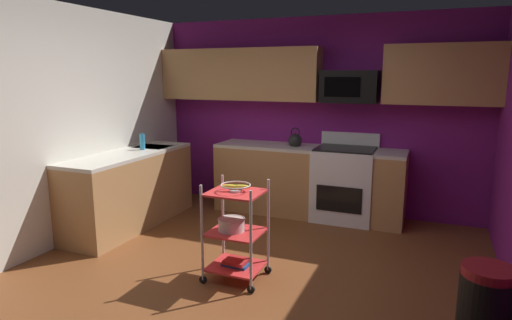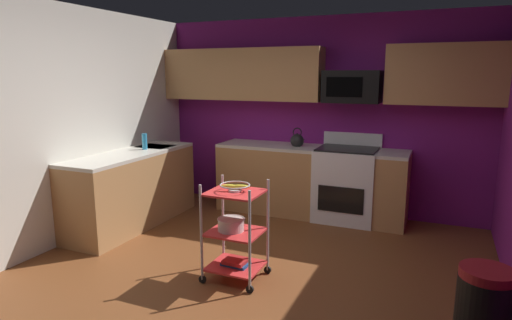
% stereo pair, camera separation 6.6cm
% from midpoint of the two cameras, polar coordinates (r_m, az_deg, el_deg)
% --- Properties ---
extents(floor, '(4.40, 4.80, 0.04)m').
position_cam_midpoint_polar(floor, '(4.13, -2.19, -15.83)').
color(floor, brown).
rests_on(floor, ground).
extents(wall_back, '(4.52, 0.06, 2.60)m').
position_cam_midpoint_polar(wall_back, '(6.00, 7.47, 5.77)').
color(wall_back, '#751970').
rests_on(wall_back, ground).
extents(wall_left, '(0.06, 4.80, 2.60)m').
position_cam_midpoint_polar(wall_left, '(5.07, -25.93, 3.77)').
color(wall_left, silver).
rests_on(wall_left, ground).
extents(counter_run, '(3.44, 2.49, 0.92)m').
position_cam_midpoint_polar(counter_run, '(5.62, -3.32, -3.17)').
color(counter_run, '#B27F4C').
rests_on(counter_run, ground).
extents(oven_range, '(0.76, 0.65, 1.10)m').
position_cam_midpoint_polar(oven_range, '(5.71, 11.17, -2.99)').
color(oven_range, white).
rests_on(oven_range, ground).
extents(upper_cabinets, '(4.40, 0.33, 0.70)m').
position_cam_midpoint_polar(upper_cabinets, '(5.82, 6.04, 11.07)').
color(upper_cabinets, '#B27F4C').
extents(microwave, '(0.70, 0.39, 0.40)m').
position_cam_midpoint_polar(microwave, '(5.65, 11.85, 9.37)').
color(microwave, black).
extents(rolling_cart, '(0.54, 0.44, 0.91)m').
position_cam_midpoint_polar(rolling_cart, '(4.00, -3.12, -9.36)').
color(rolling_cart, silver).
rests_on(rolling_cart, ground).
extents(fruit_bowl, '(0.27, 0.27, 0.07)m').
position_cam_midpoint_polar(fruit_bowl, '(3.87, -3.19, -3.48)').
color(fruit_bowl, silver).
rests_on(fruit_bowl, rolling_cart).
extents(mixing_bowl_large, '(0.25, 0.25, 0.11)m').
position_cam_midpoint_polar(mixing_bowl_large, '(3.99, -3.69, -8.38)').
color(mixing_bowl_large, silver).
rests_on(mixing_bowl_large, rolling_cart).
extents(book_stack, '(0.25, 0.19, 0.06)m').
position_cam_midpoint_polar(book_stack, '(4.11, -3.08, -13.21)').
color(book_stack, '#1E4C8C').
rests_on(book_stack, rolling_cart).
extents(kettle, '(0.21, 0.18, 0.26)m').
position_cam_midpoint_polar(kettle, '(5.77, 4.82, 2.58)').
color(kettle, black).
rests_on(kettle, counter_run).
extents(dish_soap_bottle, '(0.06, 0.06, 0.20)m').
position_cam_midpoint_polar(dish_soap_bottle, '(5.66, -14.97, 2.32)').
color(dish_soap_bottle, '#2D8CBF').
rests_on(dish_soap_bottle, counter_run).
extents(trash_can, '(0.34, 0.42, 0.66)m').
position_cam_midpoint_polar(trash_can, '(3.31, 27.21, -17.64)').
color(trash_can, black).
rests_on(trash_can, ground).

